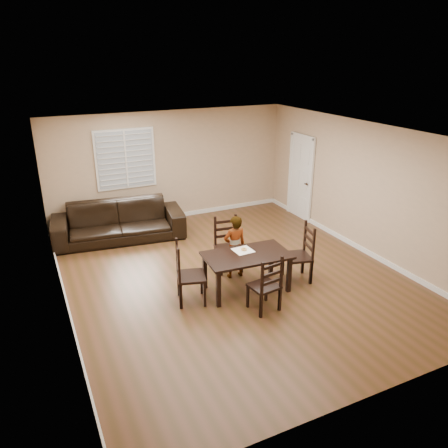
{
  "coord_description": "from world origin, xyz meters",
  "views": [
    {
      "loc": [
        -3.3,
        -6.55,
        3.97
      ],
      "look_at": [
        -0.09,
        0.24,
        1.0
      ],
      "focal_mm": 35.0,
      "sensor_mm": 36.0,
      "label": 1
    }
  ],
  "objects_px": {
    "chair_far": "(269,288)",
    "chair_right": "(304,255)",
    "chair_left": "(183,276)",
    "sofa": "(119,221)",
    "dining_table": "(247,259)",
    "chair_near": "(226,244)",
    "donut": "(244,249)",
    "child": "(235,247)"
  },
  "relations": [
    {
      "from": "chair_far",
      "to": "sofa",
      "type": "xyz_separation_m",
      "value": [
        -1.49,
        4.06,
        -0.03
      ]
    },
    {
      "from": "chair_right",
      "to": "sofa",
      "type": "bearing_deg",
      "value": -127.26
    },
    {
      "from": "chair_left",
      "to": "child",
      "type": "relative_size",
      "value": 0.9
    },
    {
      "from": "sofa",
      "to": "dining_table",
      "type": "bearing_deg",
      "value": -57.74
    },
    {
      "from": "dining_table",
      "to": "donut",
      "type": "distance_m",
      "value": 0.2
    },
    {
      "from": "chair_far",
      "to": "sofa",
      "type": "distance_m",
      "value": 4.33
    },
    {
      "from": "dining_table",
      "to": "sofa",
      "type": "distance_m",
      "value": 3.6
    },
    {
      "from": "dining_table",
      "to": "child",
      "type": "height_order",
      "value": "child"
    },
    {
      "from": "chair_near",
      "to": "sofa",
      "type": "xyz_separation_m",
      "value": [
        -1.59,
        2.3,
        -0.06
      ]
    },
    {
      "from": "chair_near",
      "to": "chair_left",
      "type": "distance_m",
      "value": 1.49
    },
    {
      "from": "dining_table",
      "to": "chair_left",
      "type": "distance_m",
      "value": 1.16
    },
    {
      "from": "child",
      "to": "sofa",
      "type": "distance_m",
      "value": 3.14
    },
    {
      "from": "chair_left",
      "to": "donut",
      "type": "relative_size",
      "value": 10.41
    },
    {
      "from": "dining_table",
      "to": "chair_near",
      "type": "relative_size",
      "value": 1.45
    },
    {
      "from": "dining_table",
      "to": "child",
      "type": "distance_m",
      "value": 0.54
    },
    {
      "from": "chair_far",
      "to": "donut",
      "type": "relative_size",
      "value": 9.4
    },
    {
      "from": "dining_table",
      "to": "child",
      "type": "xyz_separation_m",
      "value": [
        0.03,
        0.54,
        0.0
      ]
    },
    {
      "from": "chair_near",
      "to": "chair_left",
      "type": "xyz_separation_m",
      "value": [
        -1.22,
        -0.87,
        0.02
      ]
    },
    {
      "from": "chair_far",
      "to": "donut",
      "type": "bearing_deg",
      "value": -100.64
    },
    {
      "from": "chair_far",
      "to": "child",
      "type": "relative_size",
      "value": 0.81
    },
    {
      "from": "chair_near",
      "to": "child",
      "type": "xyz_separation_m",
      "value": [
        -0.04,
        -0.42,
        0.13
      ]
    },
    {
      "from": "donut",
      "to": "chair_near",
      "type": "bearing_deg",
      "value": 87.18
    },
    {
      "from": "chair_left",
      "to": "chair_right",
      "type": "distance_m",
      "value": 2.31
    },
    {
      "from": "chair_far",
      "to": "chair_left",
      "type": "height_order",
      "value": "chair_left"
    },
    {
      "from": "chair_far",
      "to": "chair_right",
      "type": "relative_size",
      "value": 0.91
    },
    {
      "from": "dining_table",
      "to": "donut",
      "type": "height_order",
      "value": "donut"
    },
    {
      "from": "chair_far",
      "to": "child",
      "type": "distance_m",
      "value": 1.35
    },
    {
      "from": "child",
      "to": "donut",
      "type": "xyz_separation_m",
      "value": [
        -0.0,
        -0.37,
        0.11
      ]
    },
    {
      "from": "child",
      "to": "donut",
      "type": "bearing_deg",
      "value": 90.46
    },
    {
      "from": "chair_near",
      "to": "chair_right",
      "type": "xyz_separation_m",
      "value": [
        1.08,
        -1.06,
        0.01
      ]
    },
    {
      "from": "chair_left",
      "to": "donut",
      "type": "xyz_separation_m",
      "value": [
        1.18,
        0.07,
        0.23
      ]
    },
    {
      "from": "donut",
      "to": "sofa",
      "type": "distance_m",
      "value": 3.48
    },
    {
      "from": "dining_table",
      "to": "chair_far",
      "type": "distance_m",
      "value": 0.81
    },
    {
      "from": "chair_right",
      "to": "chair_near",
      "type": "bearing_deg",
      "value": -120.12
    },
    {
      "from": "chair_right",
      "to": "donut",
      "type": "distance_m",
      "value": 1.17
    },
    {
      "from": "chair_far",
      "to": "child",
      "type": "bearing_deg",
      "value": -99.91
    },
    {
      "from": "child",
      "to": "chair_far",
      "type": "bearing_deg",
      "value": 88.57
    },
    {
      "from": "chair_left",
      "to": "sofa",
      "type": "height_order",
      "value": "chair_left"
    },
    {
      "from": "chair_left",
      "to": "chair_far",
      "type": "bearing_deg",
      "value": -113.23
    },
    {
      "from": "chair_left",
      "to": "chair_near",
      "type": "bearing_deg",
      "value": -39.29
    },
    {
      "from": "chair_left",
      "to": "chair_right",
      "type": "bearing_deg",
      "value": -79.49
    },
    {
      "from": "chair_far",
      "to": "chair_left",
      "type": "bearing_deg",
      "value": -45.9
    }
  ]
}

